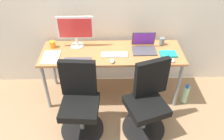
% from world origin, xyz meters
% --- Properties ---
extents(ground_plane, '(5.28, 5.28, 0.00)m').
position_xyz_m(ground_plane, '(0.00, 0.00, 0.00)').
color(ground_plane, '#9E7A56').
extents(back_wall, '(4.40, 0.04, 2.60)m').
position_xyz_m(back_wall, '(0.00, 0.38, 1.30)').
color(back_wall, silver).
rests_on(back_wall, ground).
extents(desk, '(1.87, 0.60, 0.75)m').
position_xyz_m(desk, '(0.00, 0.00, 0.68)').
color(desk, '#B77542').
rests_on(desk, ground).
extents(office_chair_left, '(0.54, 0.54, 0.94)m').
position_xyz_m(office_chair_left, '(-0.39, -0.60, 0.42)').
color(office_chair_left, black).
rests_on(office_chair_left, ground).
extents(office_chair_right, '(0.56, 0.56, 0.94)m').
position_xyz_m(office_chair_right, '(0.41, -0.60, 0.42)').
color(office_chair_right, black).
rests_on(office_chair_right, ground).
extents(water_bottle_on_floor, '(0.09, 0.09, 0.31)m').
position_xyz_m(water_bottle_on_floor, '(1.04, -0.19, 0.15)').
color(water_bottle_on_floor, '#A5D8B2').
rests_on(water_bottle_on_floor, ground).
extents(desktop_monitor, '(0.48, 0.18, 0.43)m').
position_xyz_m(desktop_monitor, '(-0.47, 0.16, 1.00)').
color(desktop_monitor, silver).
rests_on(desktop_monitor, desk).
extents(open_laptop, '(0.31, 0.27, 0.22)m').
position_xyz_m(open_laptop, '(0.43, 0.06, 0.80)').
color(open_laptop, '#4C4C51').
rests_on(open_laptop, desk).
extents(keyboard_by_monitor, '(0.34, 0.12, 0.02)m').
position_xyz_m(keyboard_by_monitor, '(-0.43, -0.20, 0.76)').
color(keyboard_by_monitor, '#515156').
rests_on(keyboard_by_monitor, desk).
extents(keyboard_by_laptop, '(0.34, 0.12, 0.02)m').
position_xyz_m(keyboard_by_laptop, '(0.03, -0.08, 0.76)').
color(keyboard_by_laptop, silver).
rests_on(keyboard_by_laptop, desk).
extents(mouse_by_monitor, '(0.06, 0.10, 0.03)m').
position_xyz_m(mouse_by_monitor, '(0.75, -0.23, 0.76)').
color(mouse_by_monitor, '#B7B7B7').
rests_on(mouse_by_monitor, desk).
extents(mouse_by_laptop, '(0.06, 0.10, 0.03)m').
position_xyz_m(mouse_by_laptop, '(0.00, -0.23, 0.76)').
color(mouse_by_laptop, '#B7B7B7').
rests_on(mouse_by_laptop, desk).
extents(coffee_mug, '(0.08, 0.08, 0.09)m').
position_xyz_m(coffee_mug, '(-0.80, 0.13, 0.79)').
color(coffee_mug, orange).
rests_on(coffee_mug, desk).
extents(pen_cup, '(0.07, 0.07, 0.10)m').
position_xyz_m(pen_cup, '(0.69, 0.17, 0.80)').
color(pen_cup, slate).
rests_on(pen_cup, desk).
extents(notebook, '(0.21, 0.15, 0.03)m').
position_xyz_m(notebook, '(0.73, -0.08, 0.76)').
color(notebook, teal).
rests_on(notebook, desk).
extents(paper_pile, '(0.21, 0.30, 0.01)m').
position_xyz_m(paper_pile, '(-0.78, -0.12, 0.75)').
color(paper_pile, white).
rests_on(paper_pile, desk).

